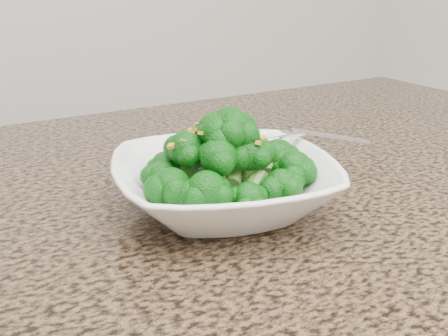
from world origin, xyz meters
TOP-DOWN VIEW (x-y plane):
  - granite_counter at (0.00, 0.30)m, footprint 1.64×1.04m
  - bowl at (0.07, 0.32)m, footprint 0.30×0.30m
  - broccoli_pile at (0.07, 0.32)m, footprint 0.21×0.21m
  - garlic_topping at (0.07, 0.32)m, footprint 0.13×0.13m
  - fork at (0.19, 0.34)m, footprint 0.17×0.08m

SIDE VIEW (x-z plane):
  - granite_counter at x=0.00m, z-range 0.87..0.90m
  - bowl at x=0.07m, z-range 0.90..0.96m
  - fork at x=0.19m, z-range 0.96..0.97m
  - broccoli_pile at x=0.07m, z-range 0.96..1.04m
  - garlic_topping at x=0.07m, z-range 1.04..1.04m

